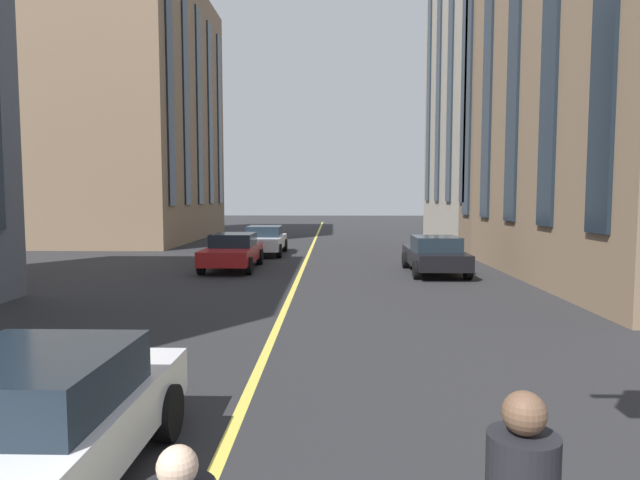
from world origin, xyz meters
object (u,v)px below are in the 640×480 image
car_white_parked_a (264,240)px  car_red_parked_b (233,251)px  car_black_near (435,254)px  car_white_trailing (23,432)px

car_white_parked_a → car_red_parked_b: bearing=174.1°
car_white_parked_a → car_black_near: (-6.42, -7.04, 0.00)m
car_white_trailing → car_black_near: (15.13, -6.47, 0.00)m
car_black_near → car_white_parked_a: bearing=47.7°
car_black_near → car_red_parked_b: bearing=82.0°
car_white_trailing → car_black_near: 16.45m
car_white_trailing → car_white_parked_a: bearing=1.5°
car_red_parked_b → car_white_trailing: bearing=-176.0°
car_white_trailing → car_black_near: bearing=-23.1°
car_white_trailing → car_white_parked_a: (21.54, 0.58, 0.00)m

